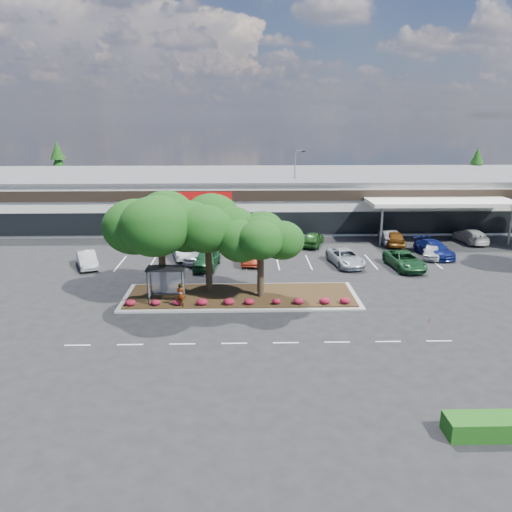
{
  "coord_description": "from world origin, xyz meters",
  "views": [
    {
      "loc": [
        -1.82,
        -32.19,
        13.58
      ],
      "look_at": [
        -0.76,
        6.63,
        2.6
      ],
      "focal_mm": 35.0,
      "sensor_mm": 36.0,
      "label": 1
    }
  ],
  "objects_px": {
    "survey_stake": "(428,324)",
    "car_1": "(183,249)",
    "light_pole": "(295,195)",
    "car_0": "(87,259)"
  },
  "relations": [
    {
      "from": "car_0",
      "to": "car_1",
      "type": "bearing_deg",
      "value": -3.08
    },
    {
      "from": "light_pole",
      "to": "car_0",
      "type": "distance_m",
      "value": 26.26
    },
    {
      "from": "light_pole",
      "to": "car_1",
      "type": "distance_m",
      "value": 17.87
    },
    {
      "from": "survey_stake",
      "to": "car_0",
      "type": "distance_m",
      "value": 30.48
    },
    {
      "from": "light_pole",
      "to": "car_0",
      "type": "relative_size",
      "value": 2.15
    },
    {
      "from": "car_0",
      "to": "car_1",
      "type": "xyz_separation_m",
      "value": [
        8.49,
        3.12,
        0.08
      ]
    },
    {
      "from": "light_pole",
      "to": "car_1",
      "type": "bearing_deg",
      "value": -134.94
    },
    {
      "from": "light_pole",
      "to": "car_0",
      "type": "xyz_separation_m",
      "value": [
        -20.88,
        -15.53,
        -3.54
      ]
    },
    {
      "from": "survey_stake",
      "to": "car_0",
      "type": "relative_size",
      "value": 0.23
    },
    {
      "from": "survey_stake",
      "to": "car_1",
      "type": "bearing_deg",
      "value": 133.95
    }
  ]
}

